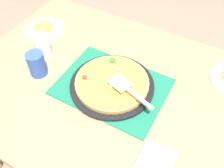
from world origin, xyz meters
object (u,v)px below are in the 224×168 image
Objects in this scene: plate_near_left at (44,29)px; cup_far at (37,64)px; cup_near at (42,46)px; napkin_stack at (156,160)px; pizza_server at (128,89)px; served_slice_left at (43,28)px; pizza_pan at (112,85)px; pizza at (112,82)px.

plate_near_left is 0.34m from cup_far.
plate_near_left is 1.83× the size of cup_near.
cup_near is at bearing 160.81° from napkin_stack.
pizza_server is (0.63, -0.21, 0.07)m from plate_near_left.
cup_far reaches higher than served_slice_left.
pizza_server reaches higher than napkin_stack.
plate_near_left is at bearing 125.67° from cup_far.
cup_near is at bearing 118.46° from cup_far.
served_slice_left is at bearing 0.00° from plate_near_left.
pizza_pan is at bearing 143.46° from napkin_stack.
served_slice_left is at bearing 161.82° from pizza_pan.
pizza_server is at bearing -18.16° from served_slice_left.
napkin_stack is at bearing -25.60° from plate_near_left.
plate_near_left is 0.67m from pizza_server.
cup_far is (0.06, -0.11, 0.00)m from cup_near.
plate_near_left is (-0.54, 0.18, -0.03)m from pizza.
pizza is 2.75× the size of cup_near.
plate_near_left is 0.95× the size of pizza_server.
served_slice_left is 0.47× the size of pizza_server.
plate_near_left is at bearing 0.00° from served_slice_left.
pizza_pan is 0.11m from pizza_server.
pizza_server reaches higher than pizza.
served_slice_left is at bearing 125.67° from cup_far.
cup_near is at bearing -49.84° from plate_near_left.
pizza is 1.50× the size of plate_near_left.
served_slice_left is 0.21m from cup_near.
pizza_server is at bearing -18.34° from pizza.
served_slice_left is at bearing 161.87° from pizza.
cup_near reaches higher than pizza_server.
cup_near and cup_far have the same top height.
napkin_stack is at bearing -25.60° from served_slice_left.
pizza is 0.57m from plate_near_left.
cup_near is (0.13, -0.16, 0.04)m from served_slice_left.
cup_near is 0.52× the size of pizza_server.
napkin_stack reaches higher than plate_near_left.
cup_near reaches higher than plate_near_left.
pizza_pan is at bearing 161.95° from pizza_server.
pizza is 2.75× the size of cup_far.
pizza_pan is at bearing -2.72° from cup_near.
pizza is 3.00× the size of served_slice_left.
pizza_server reaches higher than pizza_pan.
pizza_pan is at bearing -45.74° from pizza.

